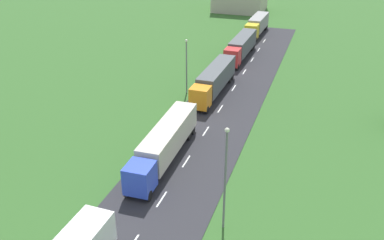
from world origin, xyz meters
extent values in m
cube|color=#2B2B30|center=(0.00, 24.50, 0.03)|extent=(10.00, 140.00, 0.06)
cube|color=white|center=(0.00, 28.88, 0.07)|extent=(0.16, 2.40, 0.01)
cube|color=white|center=(0.00, 35.69, 0.07)|extent=(0.16, 2.40, 0.01)
cube|color=white|center=(0.00, 42.77, 0.07)|extent=(0.16, 2.40, 0.01)
cube|color=white|center=(0.00, 49.42, 0.07)|extent=(0.16, 2.40, 0.01)
cube|color=white|center=(0.00, 57.09, 0.07)|extent=(0.16, 2.40, 0.01)
cube|color=white|center=(0.00, 64.43, 0.07)|extent=(0.16, 2.40, 0.01)
cube|color=white|center=(0.00, 70.95, 0.07)|extent=(0.16, 2.40, 0.01)
cube|color=white|center=(0.00, 77.13, 0.07)|extent=(0.16, 2.40, 0.01)
cube|color=white|center=(0.00, 83.32, 0.07)|extent=(0.16, 2.40, 0.01)
cube|color=blue|center=(-2.11, 29.01, 1.87)|extent=(2.49, 2.64, 2.62)
cube|color=black|center=(-2.09, 27.77, 2.34)|extent=(2.10, 0.14, 1.15)
cube|color=beige|center=(-2.25, 36.65, 2.21)|extent=(2.72, 12.03, 2.69)
cube|color=black|center=(-2.25, 36.65, 0.66)|extent=(1.11, 11.40, 0.24)
cylinder|color=black|center=(-1.05, 28.38, 0.56)|extent=(0.37, 1.01, 1.00)
cylinder|color=black|center=(-3.15, 28.34, 0.56)|extent=(0.37, 1.01, 1.00)
cylinder|color=black|center=(-1.27, 40.26, 0.56)|extent=(0.37, 1.01, 1.00)
cylinder|color=black|center=(-3.37, 40.22, 0.56)|extent=(0.37, 1.01, 1.00)
cylinder|color=black|center=(-1.30, 41.70, 0.56)|extent=(0.37, 1.01, 1.00)
cylinder|color=black|center=(-3.39, 41.66, 0.56)|extent=(0.37, 1.01, 1.00)
cube|color=orange|center=(-2.37, 48.12, 1.93)|extent=(2.48, 2.40, 2.74)
cube|color=black|center=(-2.39, 47.00, 2.42)|extent=(2.10, 0.14, 1.21)
cube|color=#4C5156|center=(-2.23, 55.47, 2.27)|extent=(2.72, 11.71, 2.82)
cube|color=black|center=(-2.23, 55.47, 0.66)|extent=(1.11, 11.10, 0.24)
cylinder|color=black|center=(-1.33, 47.51, 0.56)|extent=(0.37, 1.01, 1.00)
cylinder|color=black|center=(-3.43, 47.55, 0.56)|extent=(0.37, 1.01, 1.00)
cylinder|color=black|center=(-1.11, 58.95, 0.56)|extent=(0.37, 1.01, 1.00)
cylinder|color=black|center=(-3.21, 58.99, 0.56)|extent=(0.37, 1.01, 1.00)
cylinder|color=black|center=(-1.09, 60.35, 0.56)|extent=(0.37, 1.01, 1.00)
cylinder|color=black|center=(-3.19, 60.39, 0.56)|extent=(0.37, 1.01, 1.00)
cube|color=red|center=(-2.33, 65.45, 1.97)|extent=(2.49, 2.52, 2.82)
cube|color=black|center=(-2.36, 64.27, 2.48)|extent=(2.10, 0.14, 1.24)
cube|color=#4C5156|center=(-2.18, 72.64, 2.25)|extent=(2.73, 11.27, 2.78)
cube|color=black|center=(-2.18, 72.64, 0.66)|extent=(1.12, 10.68, 0.24)
cylinder|color=black|center=(-1.30, 64.81, 0.56)|extent=(0.37, 1.01, 1.00)
cylinder|color=black|center=(-3.39, 64.85, 0.56)|extent=(0.37, 1.01, 1.00)
cylinder|color=black|center=(-1.06, 75.98, 0.56)|extent=(0.37, 1.01, 1.00)
cylinder|color=black|center=(-3.16, 76.02, 0.56)|extent=(0.37, 1.01, 1.00)
cylinder|color=black|center=(-1.03, 77.33, 0.56)|extent=(0.37, 1.01, 1.00)
cylinder|color=black|center=(-3.13, 77.37, 0.56)|extent=(0.37, 1.01, 1.00)
cube|color=yellow|center=(-2.53, 82.66, 1.95)|extent=(2.51, 2.71, 2.78)
cube|color=black|center=(-2.57, 81.39, 2.45)|extent=(2.10, 0.15, 1.22)
cube|color=gray|center=(-2.37, 89.04, 2.26)|extent=(2.75, 9.49, 2.80)
cube|color=black|center=(-2.37, 89.04, 0.66)|extent=(1.13, 8.97, 0.24)
cylinder|color=black|center=(-1.50, 81.97, 0.56)|extent=(0.38, 1.01, 1.00)
cylinder|color=black|center=(-3.60, 82.02, 0.56)|extent=(0.38, 1.01, 1.00)
cylinder|color=black|center=(-1.24, 91.84, 0.56)|extent=(0.38, 1.01, 1.00)
cylinder|color=black|center=(-3.34, 91.90, 0.56)|extent=(0.38, 1.01, 1.00)
cylinder|color=black|center=(-1.21, 92.97, 0.56)|extent=(0.38, 1.01, 1.00)
cylinder|color=black|center=(-3.31, 93.03, 0.56)|extent=(0.38, 1.01, 1.00)
cylinder|color=slate|center=(6.23, 27.08, 4.49)|extent=(0.18, 0.18, 8.98)
sphere|color=silver|center=(6.23, 27.08, 9.10)|extent=(0.36, 0.36, 0.36)
cylinder|color=slate|center=(-6.00, 53.18, 3.79)|extent=(0.18, 0.18, 7.57)
sphere|color=silver|center=(-6.00, 53.18, 7.69)|extent=(0.36, 0.36, 0.36)
camera|label=1|loc=(12.51, 0.07, 23.66)|focal=39.74mm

